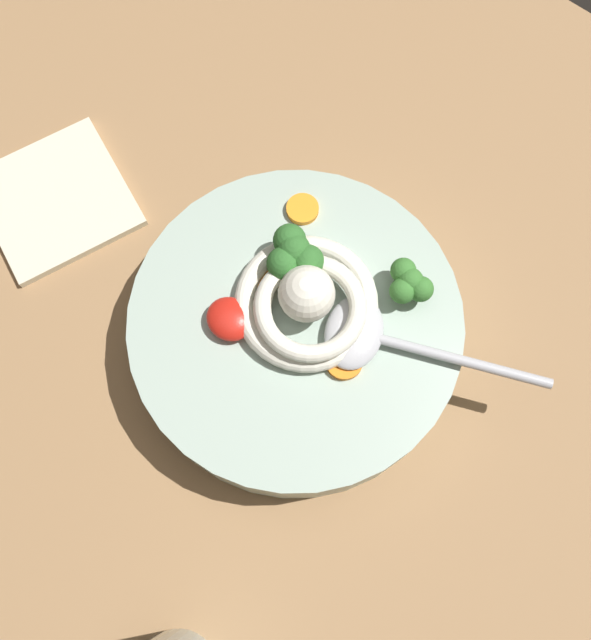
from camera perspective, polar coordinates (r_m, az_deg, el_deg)
table_slab at (r=62.15cm, az=-3.57°, el=-0.99°), size 91.53×91.53×3.55cm
soup_bowl at (r=57.25cm, az=0.00°, el=-0.81°), size 26.07×26.07×5.52cm
noodle_pile at (r=53.56cm, az=0.96°, el=1.45°), size 12.14×11.90×4.88cm
soup_spoon at (r=53.78cm, az=6.12°, el=-1.35°), size 17.17×9.83×1.60cm
chili_sauce_dollop at (r=53.97cm, az=-4.95°, el=-0.16°), size 3.74×3.37×1.68cm
broccoli_floret_far at (r=54.33cm, az=9.07°, el=2.95°), size 3.86×3.33×3.06cm
broccoli_floret_front at (r=53.93cm, az=-0.23°, el=5.36°), size 5.02×4.32×3.97cm
carrot_slice_right at (r=55.70cm, az=-2.56°, el=3.60°), size 2.17×2.17×0.53cm
carrot_slice_center at (r=53.62cm, az=3.91°, el=-3.34°), size 2.81×2.81×0.58cm
carrot_slice_left at (r=57.93cm, az=0.57°, el=8.86°), size 2.63×2.63×0.57cm
folded_napkin at (r=67.83cm, az=-18.56°, el=9.12°), size 15.74×15.73×0.80cm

